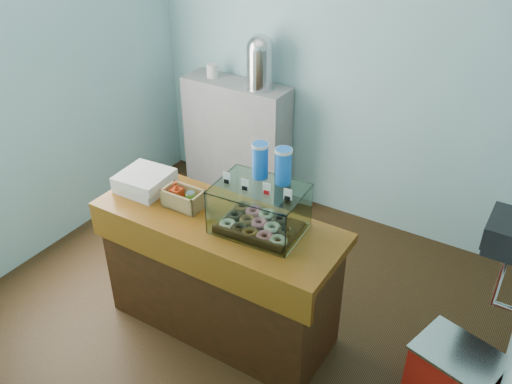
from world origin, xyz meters
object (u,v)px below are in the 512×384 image
Objects in this scene: display_case at (262,204)px; coffee_urn at (260,60)px; counter at (220,274)px; red_cooler at (453,377)px.

coffee_urn is at bearing 117.78° from display_case.
counter is 0.67m from display_case.
counter is 2.92× the size of red_cooler.
coffee_urn is (-0.92, 1.49, 0.28)m from display_case.
red_cooler is (1.24, 0.13, -0.86)m from display_case.
display_case is at bearing 14.65° from counter.
coffee_urn is at bearing 112.42° from counter.
display_case is at bearing -58.36° from coffee_urn.
red_cooler is (1.51, 0.20, -0.25)m from counter.
counter is at bearing -169.22° from display_case.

